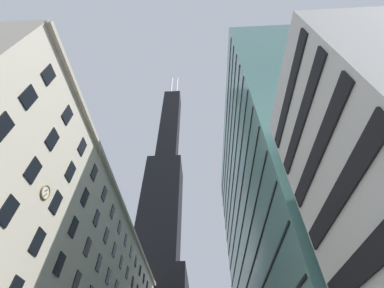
{
  "coord_description": "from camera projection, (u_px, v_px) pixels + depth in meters",
  "views": [
    {
      "loc": [
        4.1,
        -13.33,
        1.52
      ],
      "look_at": [
        3.03,
        10.13,
        27.18
      ],
      "focal_mm": 23.54,
      "sensor_mm": 36.0,
      "label": 1
    }
  ],
  "objects": [
    {
      "name": "dark_skyscraper",
      "position": [
        159.0,
        234.0,
        104.07
      ],
      "size": [
        24.12,
        24.12,
        187.24
      ],
      "color": "black",
      "rests_on": "ground"
    },
    {
      "name": "glass_office_midrise",
      "position": [
        274.0,
        215.0,
        49.04
      ],
      "size": [
        14.41,
        52.71,
        56.53
      ],
      "color": "slate",
      "rests_on": "ground"
    }
  ]
}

